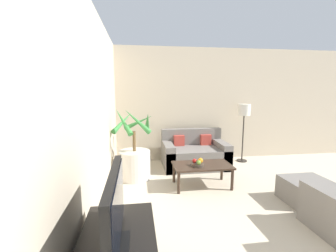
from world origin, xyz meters
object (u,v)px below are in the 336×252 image
Objects in this scene: sofa_loveseat at (194,154)px; apple_green at (199,162)px; coffee_table at (202,167)px; apple_red at (194,161)px; ottoman at (305,190)px; floor_lamp at (244,114)px; orange_fruit at (200,161)px; television at (115,212)px; potted_palm at (135,159)px; fruit_bowl at (198,165)px.

apple_green is (-0.24, -1.21, 0.20)m from sofa_loveseat.
apple_red reaches higher than coffee_table.
coffee_table is (-0.14, -1.07, 0.07)m from sofa_loveseat.
sofa_loveseat reaches higher than ottoman.
orange_fruit is (-1.43, -1.33, -0.65)m from floor_lamp.
orange_fruit is at bearing -137.11° from floor_lamp.
orange_fruit is (1.23, 2.24, -0.41)m from television.
apple_red is (1.03, -0.56, 0.09)m from potted_palm.
floor_lamp is at bearing 53.29° from television.
ottoman is at bearing -22.95° from apple_green.
fruit_bowl is (1.18, 2.22, -0.48)m from television.
fruit_bowl is at bearing 62.03° from television.
fruit_bowl is at bearing -29.22° from potted_palm.
orange_fruit reaches higher than apple_green.
television is 2.57m from apple_red.
apple_red is at bearing -28.38° from potted_palm.
potted_palm is 1.27m from apple_green.
coffee_table is at bearing 53.15° from apple_green.
apple_green is at bearing -90.84° from fruit_bowl.
floor_lamp reaches higher than coffee_table.
coffee_table is at bearing 9.78° from apple_red.
orange_fruit reaches higher than coffee_table.
sofa_loveseat reaches higher than coffee_table.
television reaches higher than apple_red.
ottoman is at bearing -55.58° from sofa_loveseat.
floor_lamp is 2.09× the size of ottoman.
fruit_bowl reaches higher than coffee_table.
sofa_loveseat is (1.42, 3.36, -0.62)m from television.
fruit_bowl is 0.09m from orange_fruit.
sofa_loveseat is 6.36× the size of fruit_bowl.
ottoman is at bearing -28.77° from coffee_table.
television is 3.76× the size of fruit_bowl.
apple_red is (-0.05, 0.05, 0.06)m from fruit_bowl.
coffee_table is (1.18, -0.53, -0.04)m from potted_palm.
floor_lamp is (1.24, 0.20, 0.86)m from sofa_loveseat.
potted_palm is 18.58× the size of apple_green.
ottoman is at bearing -24.95° from fruit_bowl.
floor_lamp is at bearing 16.10° from potted_palm.
coffee_table reaches higher than ottoman.
floor_lamp is (2.56, 0.74, 0.75)m from potted_palm.
apple_green is at bearing 61.37° from television.
orange_fruit is (-0.05, -0.05, 0.14)m from coffee_table.
television is at bearing -91.97° from potted_palm.
fruit_bowl is (-1.48, -1.34, -0.72)m from floor_lamp.
apple_red is 0.97× the size of apple_green.
apple_green is 1.66m from ottoman.
orange_fruit is (0.10, -0.03, 0.01)m from apple_red.
apple_green is (-0.10, -0.13, 0.13)m from coffee_table.
floor_lamp is at bearing 40.37° from apple_red.
sofa_loveseat reaches higher than orange_fruit.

